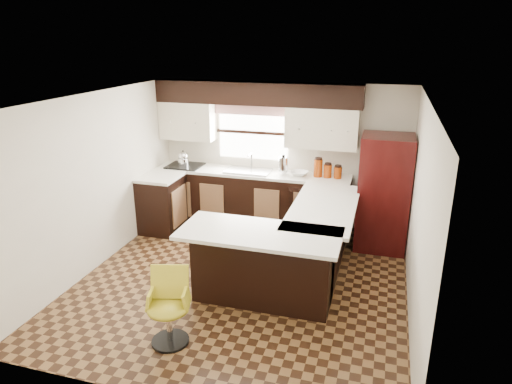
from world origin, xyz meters
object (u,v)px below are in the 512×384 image
(refrigerator, at_px, (384,193))
(peninsula_long, at_px, (319,239))
(bar_chair, at_px, (168,309))
(peninsula_return, at_px, (263,266))

(refrigerator, bearing_deg, peninsula_long, -129.27)
(bar_chair, bearing_deg, peninsula_return, 40.99)
(peninsula_long, height_order, peninsula_return, same)
(peninsula_return, distance_m, bar_chair, 1.31)
(peninsula_return, bearing_deg, peninsula_long, 61.70)
(bar_chair, bearing_deg, refrigerator, 40.68)
(peninsula_long, bearing_deg, refrigerator, 50.73)
(peninsula_long, xyz_separation_m, peninsula_return, (-0.53, -0.97, 0.00))
(peninsula_return, distance_m, refrigerator, 2.41)
(peninsula_long, height_order, refrigerator, refrigerator)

